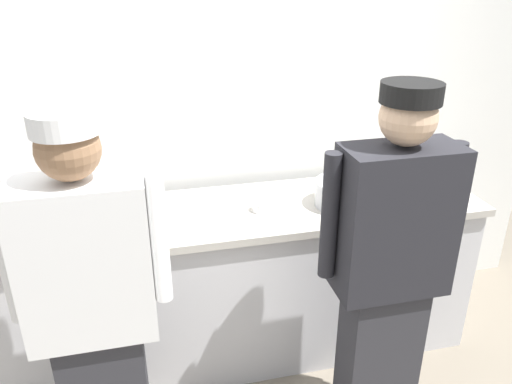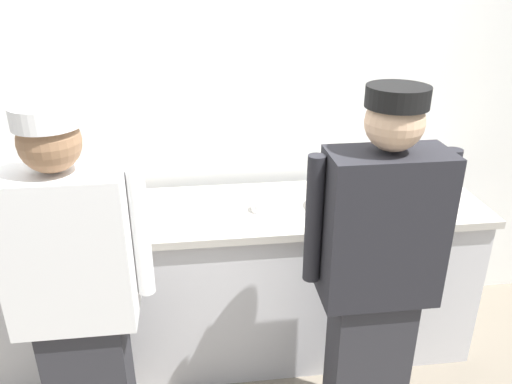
# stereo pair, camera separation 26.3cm
# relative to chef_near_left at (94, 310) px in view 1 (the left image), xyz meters

# --- Properties ---
(wall_back) EXTENTS (4.23, 0.10, 2.81)m
(wall_back) POSITION_rel_chef_near_left_xyz_m (0.67, 1.12, 0.51)
(wall_back) COLOR white
(wall_back) RESTS_ON ground
(prep_counter) EXTENTS (2.70, 0.64, 0.92)m
(prep_counter) POSITION_rel_chef_near_left_xyz_m (0.67, 0.67, -0.43)
(prep_counter) COLOR silver
(prep_counter) RESTS_ON ground
(chef_near_left) EXTENTS (0.61, 0.24, 1.67)m
(chef_near_left) POSITION_rel_chef_near_left_xyz_m (0.00, 0.00, 0.00)
(chef_near_left) COLOR #2D2D33
(chef_near_left) RESTS_ON ground
(chef_center) EXTENTS (0.61, 0.24, 1.71)m
(chef_center) POSITION_rel_chef_near_left_xyz_m (1.22, -0.02, 0.02)
(chef_center) COLOR #2D2D33
(chef_center) RESTS_ON ground
(plate_stack_front) EXTENTS (0.22, 0.22, 0.10)m
(plate_stack_front) POSITION_rel_chef_near_left_xyz_m (-0.28, 0.63, 0.08)
(plate_stack_front) COLOR white
(plate_stack_front) RESTS_ON prep_counter
(mixing_bowl_steel) EXTENTS (0.31, 0.31, 0.14)m
(mixing_bowl_steel) POSITION_rel_chef_near_left_xyz_m (1.26, 0.59, 0.10)
(mixing_bowl_steel) COLOR #B7BABF
(mixing_bowl_steel) RESTS_ON prep_counter
(sheet_tray) EXTENTS (0.46, 0.29, 0.02)m
(sheet_tray) POSITION_rel_chef_near_left_xyz_m (0.46, 0.68, 0.04)
(sheet_tray) COLOR #B7BABF
(sheet_tray) RESTS_ON prep_counter
(squeeze_bottle_primary) EXTENTS (0.05, 0.05, 0.18)m
(squeeze_bottle_primary) POSITION_rel_chef_near_left_xyz_m (-0.04, 0.80, 0.12)
(squeeze_bottle_primary) COLOR orange
(squeeze_bottle_primary) RESTS_ON prep_counter
(squeeze_bottle_secondary) EXTENTS (0.06, 0.06, 0.20)m
(squeeze_bottle_secondary) POSITION_rel_chef_near_left_xyz_m (1.46, 0.73, 0.13)
(squeeze_bottle_secondary) COLOR #E5E066
(squeeze_bottle_secondary) RESTS_ON prep_counter
(squeeze_bottle_spare) EXTENTS (0.05, 0.05, 0.20)m
(squeeze_bottle_spare) POSITION_rel_chef_near_left_xyz_m (-0.39, 0.82, 0.12)
(squeeze_bottle_spare) COLOR orange
(squeeze_bottle_spare) RESTS_ON prep_counter
(ramekin_green_sauce) EXTENTS (0.10, 0.10, 0.05)m
(ramekin_green_sauce) POSITION_rel_chef_near_left_xyz_m (0.82, 0.62, 0.05)
(ramekin_green_sauce) COLOR white
(ramekin_green_sauce) RESTS_ON prep_counter
(ramekin_red_sauce) EXTENTS (0.11, 0.11, 0.04)m
(ramekin_red_sauce) POSITION_rel_chef_near_left_xyz_m (1.58, 0.83, 0.05)
(ramekin_red_sauce) COLOR white
(ramekin_red_sauce) RESTS_ON prep_counter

